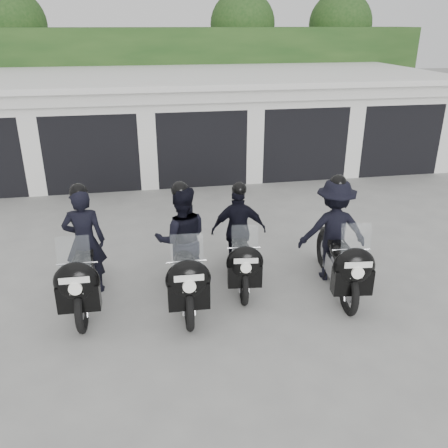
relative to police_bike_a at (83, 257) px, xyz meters
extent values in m
plane|color=#969691|center=(2.84, 0.38, -0.83)|extent=(80.00, 80.00, 0.00)
cube|color=silver|center=(2.84, 8.88, 0.57)|extent=(16.00, 6.00, 2.80)
cube|color=silver|center=(2.84, 8.68, 2.05)|extent=(16.40, 6.80, 0.16)
cube|color=silver|center=(2.84, 5.63, 1.82)|extent=(16.40, 0.12, 0.40)
cube|color=black|center=(2.84, 5.86, -0.71)|extent=(16.00, 0.06, 0.24)
cube|color=silver|center=(-1.81, 6.03, 0.57)|extent=(0.50, 0.50, 2.80)
cube|color=black|center=(-0.26, 7.08, 0.27)|extent=(2.60, 2.60, 2.20)
cube|color=silver|center=(-0.26, 6.03, 1.67)|extent=(2.60, 0.50, 0.60)
cube|color=silver|center=(1.29, 6.03, 0.57)|extent=(0.50, 0.50, 2.80)
cube|color=black|center=(2.84, 7.08, 0.27)|extent=(2.60, 2.60, 2.20)
cube|color=silver|center=(2.84, 6.03, 1.67)|extent=(2.60, 0.50, 0.60)
cube|color=silver|center=(4.39, 6.03, 0.57)|extent=(0.50, 0.50, 2.80)
cube|color=black|center=(5.94, 7.08, 0.27)|extent=(2.60, 2.60, 2.20)
cube|color=silver|center=(5.94, 6.03, 1.67)|extent=(2.60, 0.50, 0.60)
cube|color=silver|center=(7.49, 6.03, 0.57)|extent=(0.50, 0.50, 2.80)
cube|color=black|center=(9.04, 7.08, 0.27)|extent=(2.60, 2.60, 2.20)
cube|color=silver|center=(9.04, 6.03, 1.67)|extent=(2.60, 0.50, 0.60)
cube|color=silver|center=(10.59, 6.03, 0.57)|extent=(0.50, 0.50, 2.80)
cube|color=#1A3B15|center=(2.84, 12.88, 1.32)|extent=(20.00, 2.00, 4.30)
sphere|color=#1A3B15|center=(-3.66, 14.38, 3.57)|extent=(2.80, 2.80, 2.80)
cylinder|color=black|center=(-3.66, 14.38, 0.82)|extent=(0.24, 0.24, 3.30)
sphere|color=#1A3B15|center=(5.84, 14.38, 3.57)|extent=(2.80, 2.80, 2.80)
cylinder|color=black|center=(5.84, 14.38, 0.82)|extent=(0.24, 0.24, 3.30)
sphere|color=#1A3B15|center=(10.34, 14.38, 3.57)|extent=(2.80, 2.80, 2.80)
cylinder|color=black|center=(10.34, 14.38, 0.82)|extent=(0.24, 0.24, 3.30)
torus|color=black|center=(-0.02, -0.80, -0.49)|extent=(0.14, 0.81, 0.81)
torus|color=black|center=(0.01, 0.80, -0.49)|extent=(0.14, 0.81, 0.81)
cube|color=#A3A3A8|center=(0.00, 0.02, -0.41)|extent=(0.30, 0.62, 0.35)
cube|color=black|center=(0.00, 0.00, -0.59)|extent=(0.12, 1.44, 0.07)
ellipsoid|color=black|center=(0.00, -0.17, -0.03)|extent=(0.37, 0.65, 0.32)
cube|color=black|center=(0.01, 0.31, -0.01)|extent=(0.30, 0.62, 0.11)
ellipsoid|color=black|center=(-0.02, -0.89, 0.03)|extent=(0.71, 0.38, 0.67)
cube|color=black|center=(-0.02, -0.89, -0.22)|extent=(0.65, 0.26, 0.44)
cube|color=#B2BFC6|center=(-0.02, -0.86, 0.48)|extent=(0.49, 0.14, 0.57)
cylinder|color=silver|center=(-0.01, -0.67, 0.23)|extent=(0.62, 0.04, 0.03)
cube|color=white|center=(-0.02, -1.08, 0.17)|extent=(0.44, 0.02, 0.10)
cube|color=white|center=(-0.02, -1.04, -0.03)|extent=(0.20, 0.02, 0.11)
imported|color=black|center=(0.01, 0.33, 0.14)|extent=(0.72, 0.48, 1.95)
sphere|color=black|center=(0.01, 0.33, 1.05)|extent=(0.30, 0.30, 0.30)
torus|color=black|center=(1.65, -1.04, -0.49)|extent=(0.14, 0.82, 0.81)
torus|color=black|center=(1.69, 0.56, -0.49)|extent=(0.14, 0.82, 0.81)
cube|color=#A3A3A8|center=(1.67, -0.22, -0.41)|extent=(0.30, 0.62, 0.36)
cube|color=black|center=(1.67, -0.24, -0.59)|extent=(0.12, 1.45, 0.07)
ellipsoid|color=black|center=(1.67, -0.41, -0.03)|extent=(0.38, 0.65, 0.32)
cube|color=black|center=(1.68, 0.07, -0.01)|extent=(0.30, 0.62, 0.11)
ellipsoid|color=black|center=(1.65, -1.13, 0.04)|extent=(0.71, 0.38, 0.67)
cube|color=black|center=(1.65, -1.13, -0.22)|extent=(0.65, 0.26, 0.45)
cube|color=#B2BFC6|center=(1.65, -1.10, 0.48)|extent=(0.49, 0.14, 0.57)
cylinder|color=silver|center=(1.65, -0.91, 0.24)|extent=(0.63, 0.05, 0.03)
cube|color=white|center=(1.64, -1.32, 0.17)|extent=(0.45, 0.03, 0.10)
cube|color=white|center=(1.64, -1.29, -0.03)|extent=(0.20, 0.02, 0.11)
imported|color=black|center=(1.68, 0.09, 0.15)|extent=(0.97, 0.76, 1.96)
sphere|color=black|center=(1.68, 0.09, 1.06)|extent=(0.30, 0.30, 0.30)
torus|color=black|center=(2.67, -0.50, -0.52)|extent=(0.19, 0.74, 0.73)
torus|color=black|center=(2.83, 0.94, -0.52)|extent=(0.19, 0.74, 0.73)
cube|color=#A3A3A8|center=(2.75, 0.24, -0.45)|extent=(0.32, 0.58, 0.32)
cube|color=black|center=(2.75, 0.22, -0.61)|extent=(0.23, 1.30, 0.06)
ellipsoid|color=black|center=(2.73, 0.07, -0.11)|extent=(0.39, 0.61, 0.29)
cube|color=black|center=(2.78, 0.50, -0.09)|extent=(0.32, 0.58, 0.10)
ellipsoid|color=black|center=(2.66, -0.58, -0.05)|extent=(0.66, 0.40, 0.60)
cube|color=black|center=(2.66, -0.58, -0.28)|extent=(0.60, 0.28, 0.40)
cube|color=#B2BFC6|center=(2.66, -0.55, 0.35)|extent=(0.45, 0.17, 0.51)
cylinder|color=silver|center=(2.68, -0.38, 0.13)|extent=(0.56, 0.09, 0.03)
cube|color=white|center=(2.64, -0.74, 0.07)|extent=(0.40, 0.06, 0.09)
cube|color=white|center=(2.64, -0.71, -0.11)|extent=(0.18, 0.04, 0.10)
imported|color=black|center=(2.78, 0.52, 0.05)|extent=(1.09, 0.70, 1.76)
sphere|color=black|center=(2.78, 0.52, 0.87)|extent=(0.27, 0.27, 0.27)
torus|color=black|center=(4.33, -1.09, -0.49)|extent=(0.21, 0.82, 0.81)
torus|color=black|center=(4.51, 0.49, -0.49)|extent=(0.21, 0.82, 0.81)
cube|color=#A3A3A8|center=(4.42, -0.28, -0.41)|extent=(0.36, 0.64, 0.35)
cube|color=black|center=(4.42, -0.30, -0.59)|extent=(0.25, 1.44, 0.07)
ellipsoid|color=black|center=(4.40, -0.47, -0.03)|extent=(0.43, 0.67, 0.32)
cube|color=black|center=(4.45, 0.00, -0.01)|extent=(0.36, 0.64, 0.11)
ellipsoid|color=black|center=(4.32, -1.18, 0.03)|extent=(0.73, 0.44, 0.66)
cube|color=black|center=(4.32, -1.18, -0.22)|extent=(0.67, 0.32, 0.44)
cube|color=#B2BFC6|center=(4.32, -1.15, 0.47)|extent=(0.50, 0.18, 0.56)
cylinder|color=silver|center=(4.34, -0.96, 0.23)|extent=(0.62, 0.10, 0.03)
cube|color=white|center=(4.29, -1.37, 0.16)|extent=(0.44, 0.07, 0.10)
cube|color=white|center=(4.30, -1.34, -0.03)|extent=(0.20, 0.04, 0.11)
imported|color=black|center=(4.46, 0.03, 0.14)|extent=(1.32, 0.79, 1.94)
sphere|color=black|center=(4.46, 0.03, 1.05)|extent=(0.30, 0.30, 0.30)
camera|label=1|loc=(1.06, -7.43, 3.65)|focal=38.00mm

